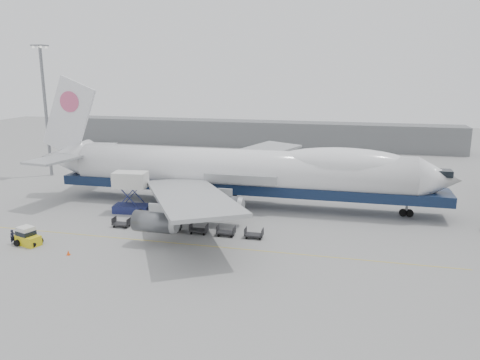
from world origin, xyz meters
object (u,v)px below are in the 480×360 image
(airliner, at_px, (243,170))
(catering_truck, at_px, (131,190))
(ground_worker, at_px, (13,237))
(baggage_tug, at_px, (27,237))

(airliner, height_order, catering_truck, airliner)
(ground_worker, bearing_deg, baggage_tug, -54.97)
(airliner, distance_m, catering_truck, 17.17)
(airliner, bearing_deg, baggage_tug, -133.65)
(catering_truck, bearing_deg, baggage_tug, -118.75)
(catering_truck, xyz_separation_m, ground_worker, (-8.20, -15.43, -2.55))
(baggage_tug, height_order, ground_worker, baggage_tug)
(catering_truck, xyz_separation_m, baggage_tug, (-6.32, -15.19, -2.46))
(airliner, xyz_separation_m, baggage_tug, (-21.63, -22.67, -4.63))
(ground_worker, bearing_deg, catering_truck, -0.25)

